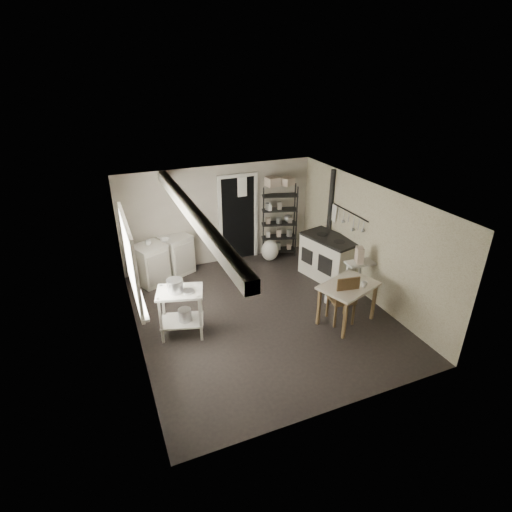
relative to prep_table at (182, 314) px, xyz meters
name	(u,v)px	position (x,y,z in m)	size (l,w,h in m)	color
floor	(262,314)	(1.51, 0.01, -0.40)	(5.00, 5.00, 0.00)	black
ceiling	(263,198)	(1.51, 0.01, 1.90)	(5.00, 5.00, 0.00)	silver
wall_back	(219,216)	(1.51, 2.51, 0.75)	(4.50, 0.02, 2.30)	#AAA291
wall_front	(342,342)	(1.51, -2.49, 0.75)	(4.50, 0.02, 2.30)	#AAA291
wall_left	(132,285)	(-0.74, 0.01, 0.75)	(0.02, 5.00, 2.30)	#AAA291
wall_right	(367,241)	(3.76, 0.01, 0.75)	(0.02, 5.00, 2.30)	#AAA291
window	(129,259)	(-0.71, 0.21, 1.10)	(0.12, 1.76, 1.28)	beige
doorway	(238,219)	(1.96, 2.48, 0.60)	(0.96, 0.10, 2.08)	beige
ceiling_beam	(192,213)	(0.31, 0.01, 1.80)	(0.18, 5.00, 0.18)	beige
wallpaper_panel	(367,241)	(3.75, 0.01, 0.75)	(0.01, 5.00, 2.30)	#BDB799
utensil_rail	(349,212)	(3.70, 0.61, 1.15)	(0.06, 1.20, 0.44)	#B6B5B8
prep_table	(182,314)	(0.00, 0.00, 0.00)	(0.76, 0.54, 0.87)	beige
stockpot	(175,288)	(-0.06, 0.02, 0.54)	(0.27, 0.27, 0.29)	#B6B5B8
saucepan	(189,293)	(0.13, -0.10, 0.45)	(0.19, 0.19, 0.11)	#B6B5B8
bucket	(185,315)	(0.05, -0.03, -0.02)	(0.23, 0.23, 0.25)	#B6B5B8
base_cabinets	(164,258)	(0.12, 2.19, 0.06)	(1.34, 0.57, 0.88)	beige
mixing_bowl	(165,238)	(0.18, 2.15, 0.55)	(0.26, 0.26, 0.06)	silver
counter_cup	(148,241)	(-0.18, 2.08, 0.57)	(0.13, 0.13, 0.10)	silver
shelf_rack	(279,218)	(2.95, 2.31, 0.55)	(0.83, 0.32, 1.76)	black
shelf_jar	(270,203)	(2.69, 2.31, 0.97)	(0.09, 0.09, 0.20)	silver
storage_box_a	(273,175)	(2.77, 2.33, 1.61)	(0.30, 0.26, 0.20)	beige
storage_box_b	(287,175)	(3.11, 2.27, 1.59)	(0.28, 0.26, 0.18)	beige
stove	(328,259)	(3.43, 0.80, 0.04)	(0.68, 1.22, 0.96)	beige
stovepipe	(331,201)	(3.71, 1.31, 1.19)	(0.12, 0.12, 1.49)	black
side_ledge	(358,281)	(3.46, -0.23, 0.03)	(0.55, 0.30, 0.85)	beige
oats_box	(359,255)	(3.43, -0.23, 0.61)	(0.12, 0.21, 0.31)	beige
work_table	(347,304)	(2.84, -0.77, -0.02)	(1.01, 0.71, 0.77)	beige
table_cup	(364,285)	(3.05, -0.93, 0.41)	(0.10, 0.10, 0.09)	silver
chair	(341,298)	(2.76, -0.71, 0.08)	(0.41, 0.43, 1.00)	brown
flour_sack	(270,251)	(2.61, 2.08, -0.16)	(0.43, 0.36, 0.52)	silver
floor_crock	(327,299)	(2.88, -0.09, -0.33)	(0.12, 0.12, 0.15)	silver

